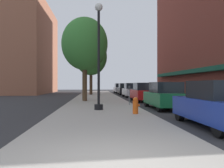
{
  "coord_description": "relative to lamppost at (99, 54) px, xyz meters",
  "views": [
    {
      "loc": [
        -0.35,
        -4.15,
        1.54
      ],
      "look_at": [
        1.25,
        17.54,
        1.55
      ],
      "focal_mm": 38.2,
      "sensor_mm": 36.0,
      "label": 1
    }
  ],
  "objects": [
    {
      "name": "ground_plane",
      "position": [
        4.12,
        8.98,
        -3.2
      ],
      "size": [
        90.0,
        90.0,
        0.0
      ],
      "primitive_type": "plane",
      "color": "#2D2D30"
    },
    {
      "name": "sidewalk_slab",
      "position": [
        0.12,
        9.98,
        -3.14
      ],
      "size": [
        4.8,
        50.0,
        0.12
      ],
      "primitive_type": "cube",
      "color": "#A8A399",
      "rests_on": "ground"
    },
    {
      "name": "building_far_background",
      "position": [
        -10.9,
        27.98,
        4.14
      ],
      "size": [
        6.8,
        18.0,
        14.72
      ],
      "color": "#9E6047",
      "rests_on": "ground"
    },
    {
      "name": "lamppost",
      "position": [
        0.0,
        0.0,
        0.0
      ],
      "size": [
        0.48,
        0.48,
        5.9
      ],
      "color": "black",
      "rests_on": "sidewalk_slab"
    },
    {
      "name": "fire_hydrant",
      "position": [
        1.72,
        -1.93,
        -2.68
      ],
      "size": [
        0.33,
        0.26,
        0.79
      ],
      "color": "#E05614",
      "rests_on": "sidewalk_slab"
    },
    {
      "name": "parking_meter_near",
      "position": [
        2.17,
        3.1,
        -2.25
      ],
      "size": [
        0.14,
        0.09,
        1.31
      ],
      "color": "slate",
      "rests_on": "sidewalk_slab"
    },
    {
      "name": "tree_near",
      "position": [
        -1.06,
        7.07,
        1.73
      ],
      "size": [
        3.89,
        3.89,
        7.08
      ],
      "color": "#4C3823",
      "rests_on": "sidewalk_slab"
    },
    {
      "name": "tree_mid",
      "position": [
        -0.7,
        19.03,
        2.0
      ],
      "size": [
        4.32,
        4.32,
        7.58
      ],
      "color": "#422D1E",
      "rests_on": "sidewalk_slab"
    },
    {
      "name": "car_blue",
      "position": [
        4.12,
        -5.06,
        -2.39
      ],
      "size": [
        1.8,
        4.3,
        1.66
      ],
      "rotation": [
        0.0,
        0.0,
        0.0
      ],
      "color": "black",
      "rests_on": "ground"
    },
    {
      "name": "car_green",
      "position": [
        4.12,
        1.26,
        -2.39
      ],
      "size": [
        1.8,
        4.3,
        1.66
      ],
      "rotation": [
        0.0,
        0.0,
        0.02
      ],
      "color": "black",
      "rests_on": "ground"
    },
    {
      "name": "car_red",
      "position": [
        4.12,
        7.65,
        -2.39
      ],
      "size": [
        1.8,
        4.3,
        1.66
      ],
      "rotation": [
        0.0,
        0.0,
        -0.03
      ],
      "color": "black",
      "rests_on": "ground"
    },
    {
      "name": "car_white",
      "position": [
        4.12,
        14.43,
        -2.39
      ],
      "size": [
        1.8,
        4.3,
        1.66
      ],
      "rotation": [
        0.0,
        0.0,
        0.01
      ],
      "color": "black",
      "rests_on": "ground"
    },
    {
      "name": "car_black",
      "position": [
        4.12,
        20.94,
        -2.39
      ],
      "size": [
        1.8,
        4.3,
        1.66
      ],
      "rotation": [
        0.0,
        0.0,
        0.02
      ],
      "color": "black",
      "rests_on": "ground"
    },
    {
      "name": "car_silver",
      "position": [
        4.12,
        27.66,
        -2.39
      ],
      "size": [
        1.8,
        4.3,
        1.66
      ],
      "rotation": [
        0.0,
        0.0,
        0.0
      ],
      "color": "black",
      "rests_on": "ground"
    }
  ]
}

